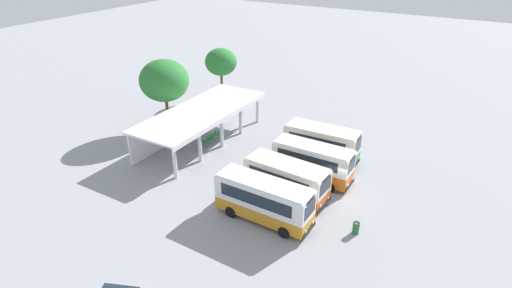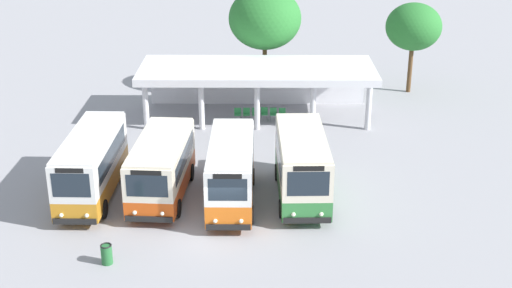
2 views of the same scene
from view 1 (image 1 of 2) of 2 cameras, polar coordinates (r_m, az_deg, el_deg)
name	(u,v)px [view 1 (image 1 of 2)]	position (r m, az deg, el deg)	size (l,w,h in m)	color
ground_plane	(341,192)	(35.02, 11.70, -6.47)	(180.00, 180.00, 0.00)	#939399
city_bus_nearest_orange	(264,199)	(30.19, 1.11, -7.62)	(2.36, 7.45, 3.31)	black
city_bus_second_in_row	(287,179)	(32.84, 4.24, -4.79)	(2.77, 6.92, 3.10)	black
city_bus_middle_cream	(313,161)	(35.33, 7.83, -2.36)	(2.27, 6.90, 3.28)	black
city_bus_fourth_amber	(322,143)	(38.41, 9.06, 0.14)	(2.59, 6.90, 3.36)	black
terminal_canopy	(197,116)	(42.09, -8.19, 3.85)	(15.30, 5.87, 3.40)	silver
waiting_chair_end_by_column	(202,143)	(41.21, -7.43, 0.13)	(0.46, 0.46, 0.86)	slate
waiting_chair_second_from_end	(206,141)	(41.62, -6.96, 0.44)	(0.46, 0.46, 0.86)	slate
waiting_chair_middle_seat	(209,139)	(42.05, -6.51, 0.76)	(0.46, 0.46, 0.86)	slate
waiting_chair_fourth_seat	(212,136)	(42.51, -6.13, 1.08)	(0.46, 0.46, 0.86)	slate
waiting_chair_fifth_seat	(216,134)	(42.89, -5.60, 1.35)	(0.46, 0.46, 0.86)	slate
waiting_chair_far_end_seat	(219,132)	(43.28, -5.08, 1.62)	(0.46, 0.46, 0.86)	slate
roadside_tree_behind_canopy	(164,81)	(44.22, -12.56, 8.55)	(5.13, 5.13, 7.67)	brown
roadside_tree_east_of_canopy	(221,62)	(52.42, -4.87, 11.21)	(3.97, 3.97, 6.54)	brown
litter_bin_apron	(356,228)	(30.56, 13.63, -11.21)	(0.49, 0.49, 0.90)	#266633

